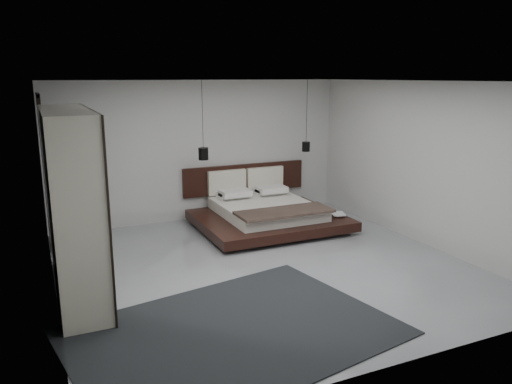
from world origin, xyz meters
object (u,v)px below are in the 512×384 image
lattice_screen (45,171)px  pendant_left (203,154)px  wardrobe (72,204)px  rug (233,332)px  pendant_right (306,146)px  bed (266,212)px

lattice_screen → pendant_left: pendant_left is taller
lattice_screen → wardrobe: bearing=-83.7°
lattice_screen → rug: (1.75, -4.15, -1.29)m
pendant_left → rug: (-1.02, -4.03, -1.44)m
pendant_right → wardrobe: size_ratio=0.57×
wardrobe → rug: bearing=-51.4°
pendant_right → wardrobe: bearing=-155.6°
pendant_right → rug: bearing=-128.8°
bed → rug: bearing=-120.5°
lattice_screen → wardrobe: lattice_screen is taller
lattice_screen → pendant_right: 4.99m
pendant_left → wardrobe: 3.32m
lattice_screen → rug: 4.69m
bed → pendant_right: 1.67m
lattice_screen → rug: bearing=-67.1°
pendant_right → rug: (-3.24, -4.03, -1.45)m
pendant_left → bed: bearing=-20.7°
bed → rug: size_ratio=0.76×
bed → rug: 4.20m
pendant_left → wardrobe: size_ratio=0.58×
lattice_screen → pendant_left: bearing=-2.5°
pendant_right → wardrobe: 5.21m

